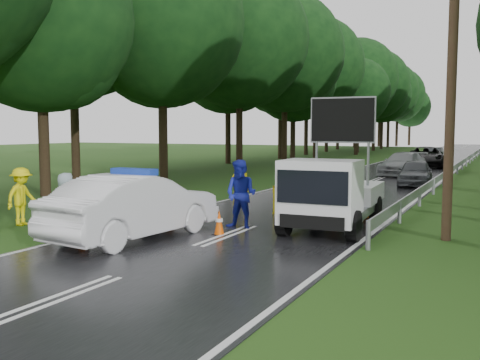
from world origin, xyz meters
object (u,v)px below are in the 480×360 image
Objects in this scene: barrier at (308,194)px; police_sedan at (135,207)px; work_truck at (331,195)px; queue_car_second at (403,164)px; queue_car_fourth at (433,155)px; queue_car_third at (426,157)px; queue_car_first at (415,173)px; civilian at (241,194)px; officer at (240,189)px.

police_sedan is at bearing -124.07° from barrier.
queue_car_second is (-1.41, 19.45, -0.29)m from work_truck.
queue_car_fourth is (-0.00, 31.63, -0.07)m from barrier.
queue_car_third is (0.24, 8.22, 0.06)m from queue_car_second.
queue_car_first and queue_car_fourth have the same top height.
work_truck is at bearing -78.40° from queue_car_second.
police_sedan is at bearing -123.18° from civilian.
officer is 0.32× the size of queue_car_third.
officer reaches higher than queue_car_first.
queue_car_second reaches higher than queue_car_first.
queue_car_first is (3.62, 12.27, -0.22)m from officer.
officer is 2.30m from civilian.
work_truck is 2.51m from civilian.
queue_car_first is at bearing -91.95° from queue_car_third.
police_sedan is 2.24× the size of barrier.
work_truck reaches higher than police_sedan.
queue_car_first is (2.57, 14.32, -0.32)m from civilian.
police_sedan reaches higher than queue_car_third.
queue_car_third is at bearing -114.59° from officer.
queue_car_first is at bearing 74.29° from barrier.
civilian is (1.05, -2.05, 0.09)m from officer.
civilian is 34.55m from queue_car_fourth.
officer is (0.71, 4.57, 0.05)m from police_sedan.
queue_car_fourth is at bearing 89.68° from work_truck.
queue_car_fourth is at bearing 82.41° from barrier.
civilian is (-2.35, -0.87, -0.03)m from work_truck.
work_truck reaches higher than queue_car_second.
queue_car_second reaches higher than barrier.
barrier is 11.53m from queue_car_first.
queue_car_third is (-1.39, 14.22, 0.11)m from queue_car_first.
officer reaches higher than queue_car_fourth.
police_sedan is at bearing -89.28° from queue_car_second.
queue_car_first is (0.22, 13.45, -0.34)m from work_truck.
police_sedan is at bearing -102.94° from queue_car_third.
officer is 0.36× the size of queue_car_second.
queue_car_second is at bearing 91.43° from work_truck.
queue_car_fourth is at bearing -88.45° from police_sedan.
civilian reaches higher than queue_car_first.
work_truck is 0.97× the size of queue_car_second.
work_truck is 1.22× the size of queue_car_first.
queue_car_first is at bearing 86.35° from work_truck.
work_truck reaches higher than queue_car_third.
work_truck is at bearing -62.97° from barrier.
work_truck is 2.49m from barrier.
work_truck reaches higher than officer.
civilian is at bearing -119.17° from police_sedan.
police_sedan is 1.34× the size of queue_car_first.
police_sedan is 31.20m from queue_car_third.
queue_car_third reaches higher than queue_car_second.
queue_car_second is 14.22m from queue_car_fourth.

